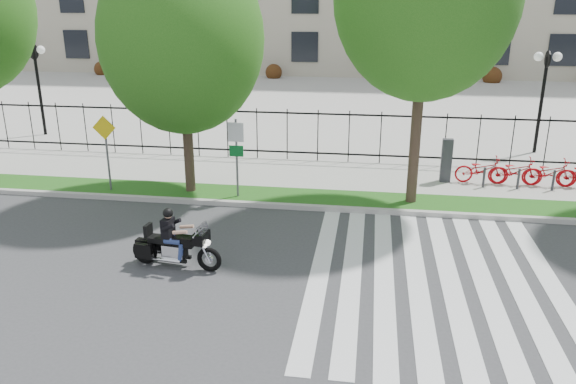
# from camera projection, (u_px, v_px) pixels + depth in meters

# --- Properties ---
(ground) EXTENTS (120.00, 120.00, 0.00)m
(ground) POSITION_uv_depth(u_px,v_px,m) (230.00, 265.00, 13.62)
(ground) COLOR #39393C
(ground) RESTS_ON ground
(curb) EXTENTS (60.00, 0.20, 0.15)m
(curb) POSITION_uv_depth(u_px,v_px,m) (262.00, 205.00, 17.43)
(curb) COLOR #AAA6A0
(curb) RESTS_ON ground
(grass_verge) EXTENTS (60.00, 1.50, 0.15)m
(grass_verge) POSITION_uv_depth(u_px,v_px,m) (267.00, 196.00, 18.23)
(grass_verge) COLOR #174C13
(grass_verge) RESTS_ON ground
(sidewalk) EXTENTS (60.00, 3.50, 0.15)m
(sidewalk) POSITION_uv_depth(u_px,v_px,m) (280.00, 174.00, 20.57)
(sidewalk) COLOR #ADACA2
(sidewalk) RESTS_ON ground
(plaza) EXTENTS (80.00, 34.00, 0.10)m
(plaza) POSITION_uv_depth(u_px,v_px,m) (323.00, 97.00, 36.99)
(plaza) COLOR #ADACA2
(plaza) RESTS_ON ground
(crosswalk_stripes) EXTENTS (5.70, 8.00, 0.01)m
(crosswalk_stripes) POSITION_uv_depth(u_px,v_px,m) (433.00, 279.00, 12.93)
(crosswalk_stripes) COLOR silver
(crosswalk_stripes) RESTS_ON ground
(iron_fence) EXTENTS (30.00, 0.06, 2.00)m
(iron_fence) POSITION_uv_depth(u_px,v_px,m) (287.00, 134.00, 21.85)
(iron_fence) COLOR black
(iron_fence) RESTS_ON sidewalk
(lamp_post_left) EXTENTS (1.06, 0.70, 4.25)m
(lamp_post_left) POSITION_uv_depth(u_px,v_px,m) (36.00, 68.00, 25.52)
(lamp_post_left) COLOR black
(lamp_post_left) RESTS_ON ground
(lamp_post_right) EXTENTS (1.06, 0.70, 4.25)m
(lamp_post_right) POSITION_uv_depth(u_px,v_px,m) (545.00, 77.00, 22.39)
(lamp_post_right) COLOR black
(lamp_post_right) RESTS_ON ground
(street_tree_1) EXTENTS (5.03, 5.03, 7.73)m
(street_tree_1) POSITION_uv_depth(u_px,v_px,m) (182.00, 39.00, 17.01)
(street_tree_1) COLOR #35251D
(street_tree_1) RESTS_ON grass_verge
(bike_share_station) EXTENTS (7.76, 0.85, 1.50)m
(bike_share_station) POSITION_uv_depth(u_px,v_px,m) (564.00, 173.00, 18.77)
(bike_share_station) COLOR #2D2D33
(bike_share_station) RESTS_ON sidewalk
(sign_pole_regulatory) EXTENTS (0.50, 0.09, 2.50)m
(sign_pole_regulatory) POSITION_uv_depth(u_px,v_px,m) (236.00, 148.00, 17.47)
(sign_pole_regulatory) COLOR #59595B
(sign_pole_regulatory) RESTS_ON grass_verge
(sign_pole_warning) EXTENTS (0.78, 0.09, 2.49)m
(sign_pole_warning) POSITION_uv_depth(u_px,v_px,m) (106.00, 143.00, 18.09)
(sign_pole_warning) COLOR #59595B
(sign_pole_warning) RESTS_ON grass_verge
(motorcycle_rider) EXTENTS (2.33, 0.80, 1.80)m
(motorcycle_rider) POSITION_uv_depth(u_px,v_px,m) (175.00, 244.00, 13.37)
(motorcycle_rider) COLOR black
(motorcycle_rider) RESTS_ON ground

